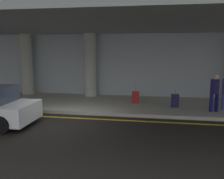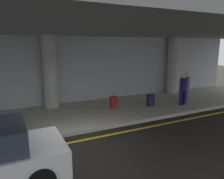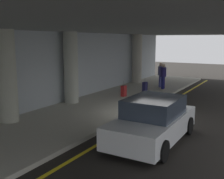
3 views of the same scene
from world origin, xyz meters
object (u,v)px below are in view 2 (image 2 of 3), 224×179
traveler_with_luggage (183,87)px  suitcase_upright_primary (151,100)px  person_waiting_for_ride (186,85)px  support_column_right_mid (173,66)px  suitcase_upright_secondary (114,102)px  support_column_center (50,72)px

traveler_with_luggage → suitcase_upright_primary: 1.86m
person_waiting_for_ride → support_column_right_mid: bearing=148.0°
suitcase_upright_secondary → suitcase_upright_primary: bearing=-36.5°
support_column_right_mid → person_waiting_for_ride: support_column_right_mid is taller
support_column_center → suitcase_upright_primary: bearing=-24.1°
traveler_with_luggage → suitcase_upright_secondary: bearing=-124.9°
person_waiting_for_ride → suitcase_upright_primary: size_ratio=1.87×
person_waiting_for_ride → suitcase_upright_secondary: bearing=-107.3°
person_waiting_for_ride → suitcase_upright_primary: 2.34m
person_waiting_for_ride → traveler_with_luggage: bearing=-63.8°
traveler_with_luggage → support_column_right_mid: bearing=131.2°
traveler_with_luggage → suitcase_upright_secondary: traveler_with_luggage is taller
support_column_right_mid → suitcase_upright_primary: bearing=-147.2°
traveler_with_luggage → person_waiting_for_ride: 0.72m
suitcase_upright_primary → suitcase_upright_secondary: 1.99m
support_column_center → traveler_with_luggage: (6.35, -2.72, -0.86)m
person_waiting_for_ride → suitcase_upright_secondary: (-4.16, 0.70, -0.65)m
support_column_right_mid → suitcase_upright_primary: support_column_right_mid is taller
suitcase_upright_primary → suitcase_upright_secondary: same height
suitcase_upright_primary → suitcase_upright_secondary: (-1.92, 0.50, 0.00)m
support_column_center → support_column_right_mid: size_ratio=1.00×
support_column_right_mid → person_waiting_for_ride: (-1.05, -2.32, -0.86)m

